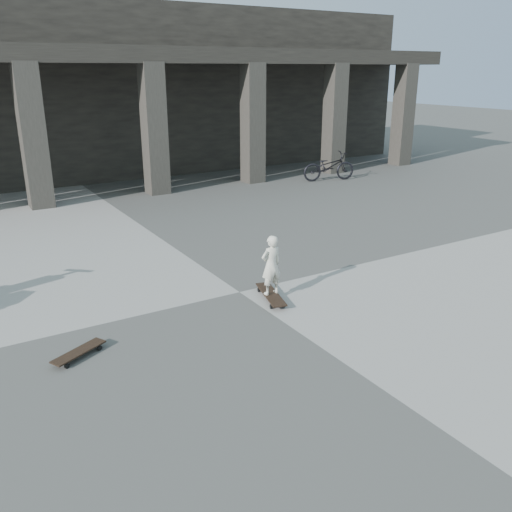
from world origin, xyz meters
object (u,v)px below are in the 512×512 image
longboard (271,295)px  bicycle (329,166)px  skateboard_spare (79,352)px  child (271,265)px

longboard → bicycle: 10.86m
longboard → skateboard_spare: (-3.36, -0.31, -0.01)m
child → bicycle: bearing=-136.1°
skateboard_spare → bicycle: bicycle is taller
child → bicycle: child is taller
skateboard_spare → child: (3.36, 0.31, 0.56)m
longboard → child: child is taller
skateboard_spare → child: bearing=-22.1°
skateboard_spare → child: 3.42m
bicycle → child: bearing=150.8°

